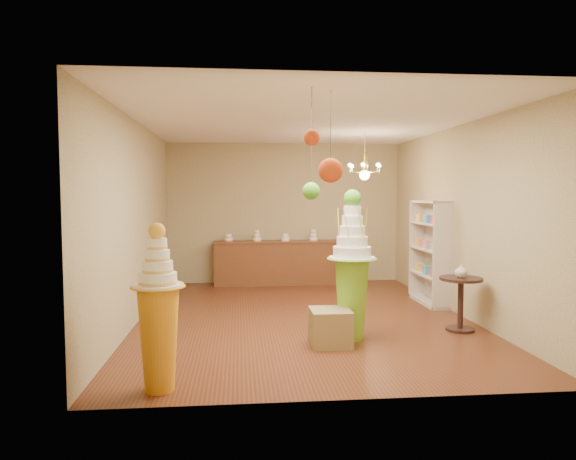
{
  "coord_description": "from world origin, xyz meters",
  "views": [
    {
      "loc": [
        -0.98,
        -7.82,
        1.91
      ],
      "look_at": [
        -0.23,
        0.0,
        1.36
      ],
      "focal_mm": 32.0,
      "sensor_mm": 36.0,
      "label": 1
    }
  ],
  "objects": [
    {
      "name": "pom_red_left",
      "position": [
        -0.01,
        -2.46,
        2.16
      ],
      "size": [
        0.26,
        0.26,
        0.97
      ],
      "color": "#403C2E",
      "rests_on": "ceiling"
    },
    {
      "name": "sideboard",
      "position": [
        0.0,
        2.97,
        0.48
      ],
      "size": [
        3.04,
        0.54,
        1.16
      ],
      "color": "brown",
      "rests_on": "floor"
    },
    {
      "name": "pom_red_right",
      "position": [
        -0.23,
        -2.58,
        2.49
      ],
      "size": [
        0.17,
        0.17,
        0.6
      ],
      "color": "#403C2E",
      "rests_on": "ceiling"
    },
    {
      "name": "pedestal_orange",
      "position": [
        -1.76,
        -2.85,
        0.66
      ],
      "size": [
        0.61,
        0.61,
        1.64
      ],
      "rotation": [
        0.0,
        0.0,
        0.32
      ],
      "color": "orange",
      "rests_on": "floor"
    },
    {
      "name": "ceiling",
      "position": [
        0.0,
        0.0,
        3.0
      ],
      "size": [
        6.5,
        6.5,
        0.0
      ],
      "primitive_type": "plane",
      "rotation": [
        3.14,
        0.0,
        0.0
      ],
      "color": "white",
      "rests_on": "ground"
    },
    {
      "name": "shelving_unit",
      "position": [
        2.34,
        0.8,
        0.9
      ],
      "size": [
        0.33,
        1.2,
        1.8
      ],
      "color": "beige",
      "rests_on": "floor"
    },
    {
      "name": "wall_right",
      "position": [
        2.5,
        0.0,
        1.5
      ],
      "size": [
        0.04,
        6.5,
        3.0
      ],
      "primitive_type": "cube",
      "color": "tan",
      "rests_on": "ground"
    },
    {
      "name": "wall_front",
      "position": [
        0.0,
        -3.25,
        1.5
      ],
      "size": [
        5.0,
        0.04,
        3.0
      ],
      "primitive_type": "cube",
      "color": "tan",
      "rests_on": "ground"
    },
    {
      "name": "chandelier",
      "position": [
        1.24,
        1.14,
        2.3
      ],
      "size": [
        0.75,
        0.75,
        0.85
      ],
      "rotation": [
        0.0,
        0.0,
        0.18
      ],
      "color": "gold",
      "rests_on": "ceiling"
    },
    {
      "name": "round_table",
      "position": [
        2.1,
        -1.01,
        0.49
      ],
      "size": [
        0.6,
        0.6,
        0.75
      ],
      "rotation": [
        0.0,
        0.0,
        0.03
      ],
      "color": "black",
      "rests_on": "floor"
    },
    {
      "name": "vase",
      "position": [
        2.1,
        -1.01,
        0.85
      ],
      "size": [
        0.21,
        0.21,
        0.19
      ],
      "primitive_type": "imported",
      "rotation": [
        0.0,
        0.0,
        0.19
      ],
      "color": "beige",
      "rests_on": "round_table"
    },
    {
      "name": "burlap_riser",
      "position": [
        0.17,
        -1.52,
        0.23
      ],
      "size": [
        0.5,
        0.5,
        0.46
      ],
      "primitive_type": "cube",
      "rotation": [
        0.0,
        0.0,
        -0.0
      ],
      "color": "olive",
      "rests_on": "floor"
    },
    {
      "name": "wall_back",
      "position": [
        0.0,
        3.25,
        1.5
      ],
      "size": [
        5.0,
        0.04,
        3.0
      ],
      "primitive_type": "cube",
      "color": "tan",
      "rests_on": "ground"
    },
    {
      "name": "pom_green_mid",
      "position": [
        -0.11,
        -1.7,
        1.95
      ],
      "size": [
        0.21,
        0.21,
        1.16
      ],
      "color": "#403C2E",
      "rests_on": "ceiling"
    },
    {
      "name": "wall_left",
      "position": [
        -2.5,
        0.0,
        1.5
      ],
      "size": [
        0.04,
        6.5,
        3.0
      ],
      "primitive_type": "cube",
      "color": "tan",
      "rests_on": "ground"
    },
    {
      "name": "floor",
      "position": [
        0.0,
        0.0,
        0.0
      ],
      "size": [
        6.5,
        6.5,
        0.0
      ],
      "primitive_type": "plane",
      "color": "#532716",
      "rests_on": "ground"
    },
    {
      "name": "pedestal_green",
      "position": [
        0.49,
        -1.26,
        0.81
      ],
      "size": [
        0.7,
        0.7,
        1.97
      ],
      "rotation": [
        0.0,
        0.0,
        0.17
      ],
      "color": "#77BA28",
      "rests_on": "floor"
    }
  ]
}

